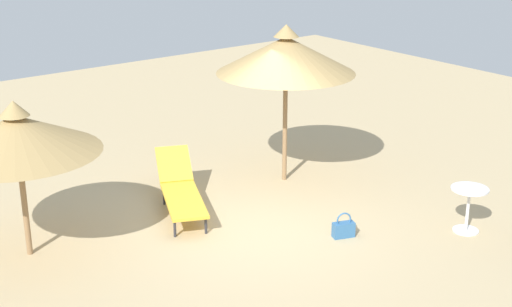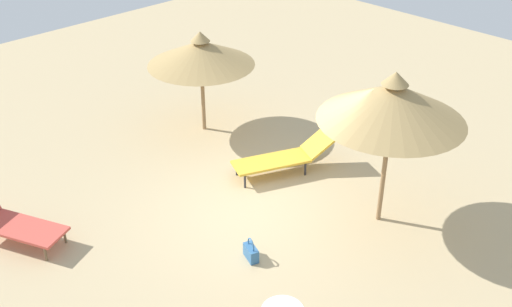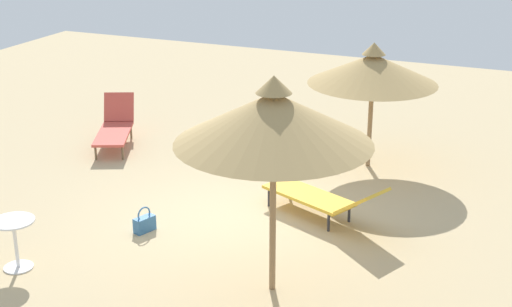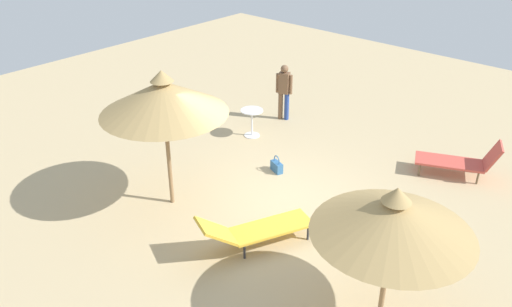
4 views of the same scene
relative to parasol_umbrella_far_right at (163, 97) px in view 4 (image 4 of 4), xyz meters
name	(u,v)px [view 4 (image 4 of 4)]	position (x,y,z in m)	size (l,w,h in m)	color
ground	(270,207)	(-1.28, 1.60, -2.40)	(24.00, 24.00, 0.10)	tan
parasol_umbrella_far_right	(163,97)	(0.00, 0.00, 0.00)	(2.48, 2.48, 2.89)	olive
parasol_umbrella_center	(394,217)	(-0.02, 4.89, -0.49)	(2.36, 2.36, 2.34)	olive
lounge_chair_front	(461,161)	(-5.02, 4.05, -1.96)	(1.28, 1.86, 0.90)	#CC4C3F
lounge_chair_far_left	(255,229)	(-0.03, 2.28, -1.96)	(2.22, 1.40, 0.80)	gold
person_standing_edge	(284,89)	(-4.83, -0.92, -1.47)	(0.31, 0.44, 1.57)	navy
handbag	(277,166)	(-2.43, 0.82, -2.22)	(0.26, 0.37, 0.41)	#336699
side_table_round	(252,118)	(-3.46, -0.86, -1.86)	(0.59, 0.59, 0.73)	silver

